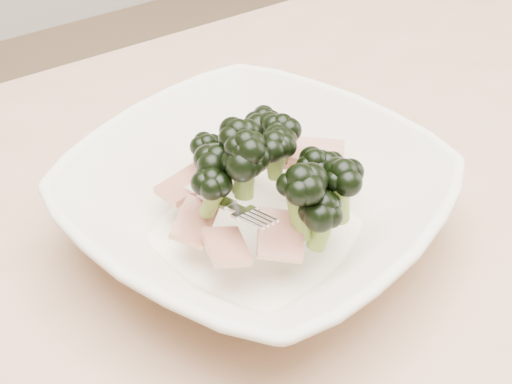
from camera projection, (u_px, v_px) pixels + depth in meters
dining_table at (299, 313)px, 0.68m from camera, size 1.20×0.80×0.75m
broccoli_dish at (258, 199)px, 0.60m from camera, size 0.38×0.38×0.13m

